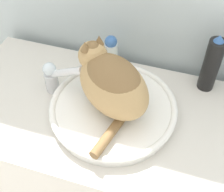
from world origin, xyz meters
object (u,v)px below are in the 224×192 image
object	(u,v)px
cat	(111,82)
faucet	(55,76)
deodorant_stick	(111,52)
hairspray_can_black	(211,64)

from	to	relation	value
cat	faucet	xyz separation A→B (m)	(-0.20, 0.04, -0.07)
cat	deodorant_stick	distance (m)	0.24
deodorant_stick	faucet	bearing A→B (deg)	-127.30
faucet	deodorant_stick	bearing A→B (deg)	63.55
faucet	deodorant_stick	distance (m)	0.22
cat	hairspray_can_black	bearing A→B (deg)	-105.94
cat	deodorant_stick	bearing A→B (deg)	-36.14
hairspray_can_black	deodorant_stick	size ratio (longest dim) A/B	1.61
cat	faucet	size ratio (longest dim) A/B	2.16
deodorant_stick	hairspray_can_black	bearing A→B (deg)	0.00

